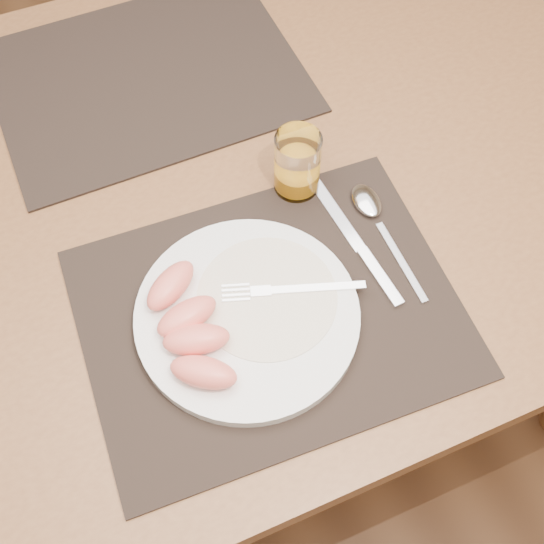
{
  "coord_description": "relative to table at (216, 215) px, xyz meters",
  "views": [
    {
      "loc": [
        -0.15,
        -0.57,
        1.49
      ],
      "look_at": [
        0.01,
        -0.18,
        0.77
      ],
      "focal_mm": 45.0,
      "sensor_mm": 36.0,
      "label": 1
    }
  ],
  "objects": [
    {
      "name": "plate_dressing",
      "position": [
        -0.0,
        -0.21,
        0.1
      ],
      "size": [
        0.17,
        0.17,
        0.0
      ],
      "color": "white",
      "rests_on": "plate"
    },
    {
      "name": "grapefruit_wedges",
      "position": [
        -0.11,
        -0.22,
        0.12
      ],
      "size": [
        0.09,
        0.19,
        0.03
      ],
      "color": "#FB7B66",
      "rests_on": "plate"
    },
    {
      "name": "fork",
      "position": [
        0.01,
        -0.21,
        0.11
      ],
      "size": [
        0.17,
        0.07,
        0.0
      ],
      "color": "silver",
      "rests_on": "plate"
    },
    {
      "name": "plate",
      "position": [
        -0.03,
        -0.22,
        0.1
      ],
      "size": [
        0.27,
        0.27,
        0.02
      ],
      "primitive_type": "cylinder",
      "color": "white",
      "rests_on": "placemat_near"
    },
    {
      "name": "table",
      "position": [
        0.0,
        0.0,
        0.0
      ],
      "size": [
        1.4,
        0.9,
        0.75
      ],
      "color": "brown",
      "rests_on": "ground"
    },
    {
      "name": "spoon",
      "position": [
        0.18,
        -0.14,
        0.09
      ],
      "size": [
        0.04,
        0.19,
        0.01
      ],
      "color": "silver",
      "rests_on": "placemat_near"
    },
    {
      "name": "placemat_near",
      "position": [
        -0.01,
        -0.22,
        0.09
      ],
      "size": [
        0.46,
        0.37,
        0.0
      ],
      "primitive_type": "cube",
      "rotation": [
        0.0,
        0.0,
        -0.04
      ],
      "color": "black",
      "rests_on": "table"
    },
    {
      "name": "juice_glass",
      "position": [
        0.1,
        -0.06,
        0.13
      ],
      "size": [
        0.06,
        0.06,
        0.09
      ],
      "color": "white",
      "rests_on": "placemat_near"
    },
    {
      "name": "ground",
      "position": [
        0.0,
        0.0,
        -0.67
      ],
      "size": [
        5.0,
        5.0,
        0.0
      ],
      "primitive_type": "plane",
      "color": "brown",
      "rests_on": "ground"
    },
    {
      "name": "knife",
      "position": [
        0.14,
        -0.19,
        0.09
      ],
      "size": [
        0.03,
        0.22,
        0.01
      ],
      "color": "silver",
      "rests_on": "placemat_near"
    },
    {
      "name": "placemat_far",
      "position": [
        -0.02,
        0.22,
        0.09
      ],
      "size": [
        0.45,
        0.36,
        0.0
      ],
      "primitive_type": "cube",
      "rotation": [
        0.0,
        0.0,
        0.01
      ],
      "color": "black",
      "rests_on": "table"
    }
  ]
}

